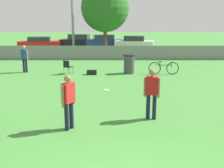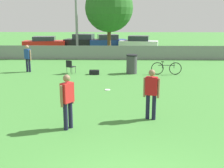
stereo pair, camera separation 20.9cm
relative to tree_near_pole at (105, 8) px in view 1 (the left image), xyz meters
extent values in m
cube|color=gray|center=(1.13, -3.38, -3.51)|extent=(22.58, 0.03, 1.10)
cylinder|color=gray|center=(-2.59, -2.08, 0.43)|extent=(0.20, 0.20, 8.99)
cylinder|color=brown|center=(0.00, 0.00, -2.82)|extent=(0.32, 0.32, 2.49)
sphere|color=#286023|center=(0.00, 0.00, 0.01)|extent=(4.23, 4.23, 4.23)
cylinder|color=#191933|center=(1.80, -16.67, -3.65)|extent=(0.13, 0.13, 0.83)
cylinder|color=#191933|center=(1.99, -16.72, -3.65)|extent=(0.13, 0.13, 0.83)
cube|color=#B21419|center=(1.90, -16.69, -2.94)|extent=(0.42, 0.32, 0.59)
sphere|color=#8C664C|center=(1.90, -16.69, -2.51)|extent=(0.21, 0.21, 0.21)
cylinder|color=#8C664C|center=(1.68, -16.63, -3.00)|extent=(0.08, 0.08, 0.65)
cylinder|color=#8C664C|center=(2.11, -16.76, -3.00)|extent=(0.08, 0.08, 0.65)
cylinder|color=#191933|center=(-0.72, -17.65, -3.65)|extent=(0.13, 0.13, 0.83)
cylinder|color=#191933|center=(-0.61, -17.48, -3.65)|extent=(0.13, 0.13, 0.83)
cube|color=red|center=(-0.67, -17.57, -2.94)|extent=(0.39, 0.43, 0.59)
sphere|color=#8C664C|center=(-0.67, -17.57, -2.51)|extent=(0.21, 0.21, 0.21)
cylinder|color=#8C664C|center=(-0.79, -17.76, -3.00)|extent=(0.08, 0.08, 0.65)
cylinder|color=#8C664C|center=(-0.54, -17.38, -3.00)|extent=(0.08, 0.08, 0.65)
cylinder|color=#191933|center=(-4.59, -8.66, -3.66)|extent=(0.13, 0.13, 0.81)
cylinder|color=#191933|center=(-4.77, -8.58, -3.66)|extent=(0.13, 0.13, 0.81)
cube|color=navy|center=(-4.68, -8.62, -2.96)|extent=(0.41, 0.35, 0.59)
sphere|color=tan|center=(-4.68, -8.62, -2.53)|extent=(0.21, 0.21, 0.21)
cylinder|color=tan|center=(-4.48, -8.71, -3.02)|extent=(0.08, 0.08, 0.65)
cylinder|color=tan|center=(-4.87, -8.53, -3.02)|extent=(0.08, 0.08, 0.65)
cylinder|color=white|center=(0.34, -12.94, -4.05)|extent=(0.25, 0.25, 0.03)
torus|color=white|center=(0.34, -12.94, -4.05)|extent=(0.26, 0.26, 0.03)
cylinder|color=#333338|center=(-1.72, -9.00, -3.87)|extent=(0.02, 0.02, 0.40)
cylinder|color=#333338|center=(-2.05, -8.83, -3.87)|extent=(0.02, 0.02, 0.40)
cylinder|color=#333338|center=(-1.89, -9.33, -3.87)|extent=(0.02, 0.02, 0.40)
cylinder|color=#333338|center=(-2.22, -9.16, -3.87)|extent=(0.02, 0.02, 0.40)
cube|color=black|center=(-1.97, -9.08, -3.65)|extent=(0.56, 0.56, 0.03)
cube|color=black|center=(-2.06, -9.26, -3.45)|extent=(0.38, 0.21, 0.38)
torus|color=black|center=(3.12, -9.25, -3.70)|extent=(0.72, 0.07, 0.72)
torus|color=black|center=(4.16, -9.28, -3.70)|extent=(0.72, 0.07, 0.72)
cylinder|color=black|center=(3.64, -9.26, -3.52)|extent=(0.96, 0.07, 0.04)
cylinder|color=black|center=(3.41, -9.26, -3.52)|extent=(0.03, 0.03, 0.37)
cylinder|color=black|center=(4.07, -9.28, -3.52)|extent=(0.03, 0.03, 0.34)
cube|color=black|center=(3.41, -9.26, -3.31)|extent=(0.16, 0.07, 0.04)
cylinder|color=black|center=(4.07, -9.28, -3.35)|extent=(0.04, 0.44, 0.03)
cylinder|color=#3F3F44|center=(1.63, -8.96, -3.54)|extent=(0.62, 0.62, 1.05)
cylinder|color=black|center=(1.63, -8.96, -2.98)|extent=(0.66, 0.66, 0.08)
cube|color=black|center=(-0.57, -9.32, -3.94)|extent=(0.57, 0.31, 0.26)
cube|color=black|center=(-0.57, -9.32, -3.79)|extent=(0.48, 0.04, 0.02)
cylinder|color=black|center=(-5.87, 5.77, -3.76)|extent=(0.62, 0.24, 0.60)
cylinder|color=black|center=(-5.71, 4.24, -3.76)|extent=(0.62, 0.24, 0.60)
cylinder|color=black|center=(-8.59, 5.49, -3.76)|extent=(0.62, 0.24, 0.60)
cylinder|color=black|center=(-8.43, 3.96, -3.76)|extent=(0.62, 0.24, 0.60)
cube|color=red|center=(-7.15, 4.87, -3.57)|extent=(4.57, 2.20, 0.61)
cube|color=#2D333D|center=(-7.15, 4.87, -3.03)|extent=(2.44, 1.78, 0.46)
cylinder|color=black|center=(-1.61, 5.97, -3.75)|extent=(0.66, 0.27, 0.64)
cylinder|color=black|center=(-1.83, 4.50, -3.75)|extent=(0.66, 0.27, 0.64)
cylinder|color=black|center=(-4.12, 6.35, -3.75)|extent=(0.66, 0.27, 0.64)
cylinder|color=black|center=(-4.34, 4.87, -3.75)|extent=(0.66, 0.27, 0.64)
cube|color=black|center=(-2.97, 5.42, -3.50)|extent=(4.30, 2.30, 0.75)
cube|color=#2D333D|center=(-2.97, 5.42, -2.85)|extent=(2.33, 1.81, 0.56)
cylinder|color=black|center=(0.77, 6.23, -3.75)|extent=(0.65, 0.30, 0.63)
cylinder|color=black|center=(1.06, 4.77, -3.75)|extent=(0.65, 0.30, 0.63)
cylinder|color=black|center=(-1.69, 5.75, -3.75)|extent=(0.65, 0.30, 0.63)
cylinder|color=black|center=(-1.40, 4.29, -3.75)|extent=(0.65, 0.30, 0.63)
cube|color=navy|center=(-0.31, 5.26, -3.52)|extent=(4.30, 2.46, 0.73)
cube|color=#2D333D|center=(-0.31, 5.26, -2.88)|extent=(2.35, 1.88, 0.54)
cylinder|color=black|center=(4.30, 4.64, -3.75)|extent=(0.65, 0.29, 0.63)
cylinder|color=black|center=(4.04, 3.22, -3.75)|extent=(0.65, 0.29, 0.63)
cylinder|color=black|center=(1.87, 5.08, -3.75)|extent=(0.65, 0.29, 0.63)
cylinder|color=black|center=(1.61, 3.65, -3.75)|extent=(0.65, 0.29, 0.63)
cube|color=white|center=(2.96, 4.15, -3.53)|extent=(4.22, 2.35, 0.69)
cube|color=#2D333D|center=(2.96, 4.15, -2.93)|extent=(2.30, 1.81, 0.51)
camera|label=1|loc=(0.61, -25.45, -0.79)|focal=45.00mm
camera|label=2|loc=(0.82, -25.44, -0.79)|focal=45.00mm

